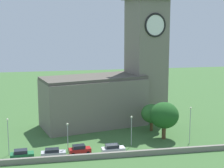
# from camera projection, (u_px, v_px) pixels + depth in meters

# --- Properties ---
(ground_plane) EXTENTS (200.00, 200.00, 0.00)m
(ground_plane) POSITION_uv_depth(u_px,v_px,m) (100.00, 129.00, 88.55)
(ground_plane) COLOR #3D6633
(church) EXTENTS (33.24, 17.46, 35.59)m
(church) POSITION_uv_depth(u_px,v_px,m) (117.00, 78.00, 92.52)
(church) COLOR slate
(church) RESTS_ON ground
(quay_barrier) EXTENTS (51.87, 0.70, 1.07)m
(quay_barrier) POSITION_uv_depth(u_px,v_px,m) (115.00, 155.00, 70.81)
(quay_barrier) COLOR gray
(quay_barrier) RESTS_ON ground
(car_green) EXTENTS (4.48, 2.46, 1.85)m
(car_green) POSITION_uv_depth(u_px,v_px,m) (22.00, 154.00, 69.90)
(car_green) COLOR #1E6B38
(car_green) RESTS_ON ground
(car_silver) EXTENTS (4.72, 2.25, 1.63)m
(car_silver) POSITION_uv_depth(u_px,v_px,m) (53.00, 153.00, 71.04)
(car_silver) COLOR silver
(car_silver) RESTS_ON ground
(car_red) EXTENTS (4.40, 2.40, 1.85)m
(car_red) POSITION_uv_depth(u_px,v_px,m) (80.00, 149.00, 72.47)
(car_red) COLOR red
(car_red) RESTS_ON ground
(car_white) EXTENTS (4.63, 2.34, 1.82)m
(car_white) POSITION_uv_depth(u_px,v_px,m) (113.00, 149.00, 72.88)
(car_white) COLOR silver
(car_white) RESTS_ON ground
(streetlamp_west_end) EXTENTS (0.44, 0.44, 7.31)m
(streetlamp_west_end) POSITION_uv_depth(u_px,v_px,m) (8.00, 131.00, 71.26)
(streetlamp_west_end) COLOR #9EA0A5
(streetlamp_west_end) RESTS_ON ground
(streetlamp_west_mid) EXTENTS (0.44, 0.44, 5.95)m
(streetlamp_west_mid) POSITION_uv_depth(u_px,v_px,m) (68.00, 132.00, 73.00)
(streetlamp_west_mid) COLOR #9EA0A5
(streetlamp_west_mid) RESTS_ON ground
(streetlamp_central) EXTENTS (0.44, 0.44, 6.33)m
(streetlamp_central) POSITION_uv_depth(u_px,v_px,m) (131.00, 126.00, 76.73)
(streetlamp_central) COLOR #9EA0A5
(streetlamp_central) RESTS_ON ground
(streetlamp_east_mid) EXTENTS (0.44, 0.44, 7.89)m
(streetlamp_east_mid) POSITION_uv_depth(u_px,v_px,m) (190.00, 120.00, 77.99)
(streetlamp_east_mid) COLOR #9EA0A5
(streetlamp_east_mid) RESTS_ON ground
(tree_churchyard) EXTENTS (4.89, 4.89, 6.35)m
(tree_churchyard) POSITION_uv_depth(u_px,v_px,m) (152.00, 114.00, 86.90)
(tree_churchyard) COLOR brown
(tree_churchyard) RESTS_ON ground
(tree_riverside_east) EXTENTS (6.35, 6.35, 8.17)m
(tree_riverside_east) POSITION_uv_depth(u_px,v_px,m) (164.00, 115.00, 80.87)
(tree_riverside_east) COLOR brown
(tree_riverside_east) RESTS_ON ground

